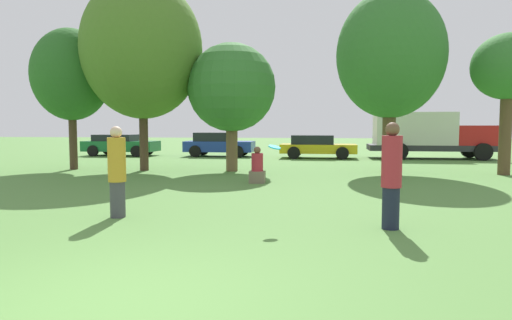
{
  "coord_description": "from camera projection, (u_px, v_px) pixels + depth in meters",
  "views": [
    {
      "loc": [
        2.05,
        -3.95,
        1.75
      ],
      "look_at": [
        0.83,
        5.38,
        1.03
      ],
      "focal_mm": 31.55,
      "sensor_mm": 36.0,
      "label": 1
    }
  ],
  "objects": [
    {
      "name": "person_catcher",
      "position": [
        391.0,
        175.0,
        7.57
      ],
      "size": [
        0.34,
        0.34,
        1.81
      ],
      "rotation": [
        0.0,
        0.0,
        3.08
      ],
      "color": "#191E33",
      "rests_on": "ground"
    },
    {
      "name": "bystander_sitting",
      "position": [
        257.0,
        168.0,
        13.72
      ],
      "size": [
        0.47,
        0.39,
        1.12
      ],
      "color": "#726651",
      "rests_on": "ground"
    },
    {
      "name": "tree_3",
      "position": [
        391.0,
        55.0,
        16.75
      ],
      "size": [
        4.01,
        4.01,
        6.76
      ],
      "color": "brown",
      "rests_on": "ground"
    },
    {
      "name": "person_thrower",
      "position": [
        117.0,
        172.0,
        8.55
      ],
      "size": [
        0.34,
        0.34,
        1.74
      ],
      "rotation": [
        0.0,
        0.0,
        -0.07
      ],
      "color": "#3F3F47",
      "rests_on": "ground"
    },
    {
      "name": "parked_car_green",
      "position": [
        120.0,
        144.0,
        26.22
      ],
      "size": [
        4.25,
        1.98,
        1.23
      ],
      "rotation": [
        0.0,
        0.0,
        -0.02
      ],
      "color": "#196633",
      "rests_on": "ground"
    },
    {
      "name": "parked_car_yellow",
      "position": [
        316.0,
        146.0,
        24.2
      ],
      "size": [
        4.07,
        2.08,
        1.24
      ],
      "rotation": [
        0.0,
        0.0,
        -0.02
      ],
      "color": "gold",
      "rests_on": "ground"
    },
    {
      "name": "ground_plane",
      "position": [
        97.0,
        309.0,
        4.3
      ],
      "size": [
        120.0,
        120.0,
        0.0
      ],
      "primitive_type": "plane",
      "color": "#54843D"
    },
    {
      "name": "tree_2",
      "position": [
        232.0,
        88.0,
        17.12
      ],
      "size": [
        3.36,
        3.36,
        4.88
      ],
      "color": "brown",
      "rests_on": "ground"
    },
    {
      "name": "frisbee",
      "position": [
        275.0,
        147.0,
        8.14
      ],
      "size": [
        0.23,
        0.23,
        0.11
      ],
      "color": "#19B2D8"
    },
    {
      "name": "tree_0",
      "position": [
        71.0,
        75.0,
        17.77
      ],
      "size": [
        3.03,
        3.03,
        5.57
      ],
      "color": "#473323",
      "rests_on": "ground"
    },
    {
      "name": "tree_1",
      "position": [
        142.0,
        49.0,
        17.24
      ],
      "size": [
        4.61,
        4.61,
        7.38
      ],
      "color": "#473323",
      "rests_on": "ground"
    },
    {
      "name": "tree_4",
      "position": [
        508.0,
        69.0,
        15.75
      ],
      "size": [
        2.46,
        2.46,
        4.99
      ],
      "color": "brown",
      "rests_on": "ground"
    },
    {
      "name": "delivery_truck_red",
      "position": [
        427.0,
        134.0,
        23.82
      ],
      "size": [
        6.51,
        2.59,
        2.45
      ],
      "rotation": [
        0.0,
        0.0,
        -0.02
      ],
      "color": "#2D2D33",
      "rests_on": "ground"
    },
    {
      "name": "parked_car_blue",
      "position": [
        218.0,
        144.0,
        25.57
      ],
      "size": [
        3.92,
        1.9,
        1.36
      ],
      "rotation": [
        0.0,
        0.0,
        -0.02
      ],
      "color": "#1E389E",
      "rests_on": "ground"
    }
  ]
}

